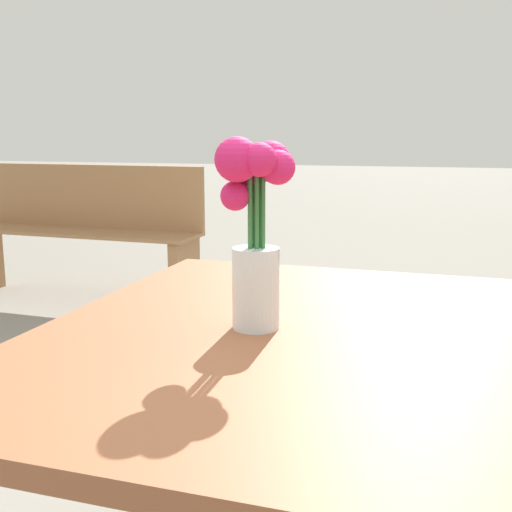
# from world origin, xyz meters

# --- Properties ---
(table_front) EXTENTS (0.88, 1.00, 0.74)m
(table_front) POSITION_xyz_m (0.00, 0.00, 0.64)
(table_front) COLOR brown
(table_front) RESTS_ON ground_plane
(flower_vase) EXTENTS (0.12, 0.12, 0.31)m
(flower_vase) POSITION_xyz_m (-0.09, -0.01, 0.90)
(flower_vase) COLOR silver
(flower_vase) RESTS_ON table_front
(bench_near) EXTENTS (1.61, 0.41, 0.85)m
(bench_near) POSITION_xyz_m (-2.02, 2.59, 0.46)
(bench_near) COLOR #9E7047
(bench_near) RESTS_ON ground_plane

